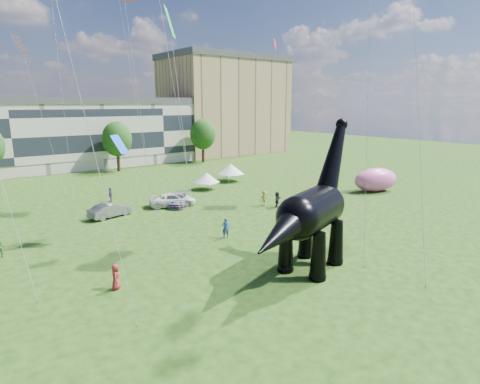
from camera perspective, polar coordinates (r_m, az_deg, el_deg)
ground at (r=27.75m, az=8.54°, el=-13.34°), size 220.00×220.00×0.00m
terrace_row at (r=80.02m, az=-30.28°, el=6.52°), size 78.00×11.00×12.00m
apartment_block at (r=100.67m, az=-2.23°, el=11.94°), size 28.00×18.00×22.00m
tree_mid_right at (r=75.09m, az=-17.12°, el=7.60°), size 5.20×5.20×9.44m
tree_far_right at (r=83.10m, az=-5.33°, el=8.52°), size 5.20×5.20×9.44m
dinosaur_sculpture at (r=29.14m, az=9.85°, el=-3.15°), size 13.63×6.38×11.28m
car_grey at (r=45.39m, az=-17.97°, el=-2.47°), size 4.93×2.63×1.54m
car_white at (r=48.49m, az=-9.58°, el=-1.08°), size 6.05×4.12×1.54m
car_dark at (r=48.52m, az=-8.71°, el=-1.15°), size 4.40×4.94×1.38m
gazebo_near at (r=57.01m, az=-4.77°, el=2.04°), size 4.58×4.58×2.42m
gazebo_far at (r=62.85m, az=-1.33°, el=3.29°), size 4.08×4.08×2.77m
inflatable_pink at (r=58.70m, az=18.72°, el=1.66°), size 7.25×5.14×3.28m
visitors at (r=40.56m, az=-11.49°, el=-3.68°), size 51.23×28.84×1.86m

